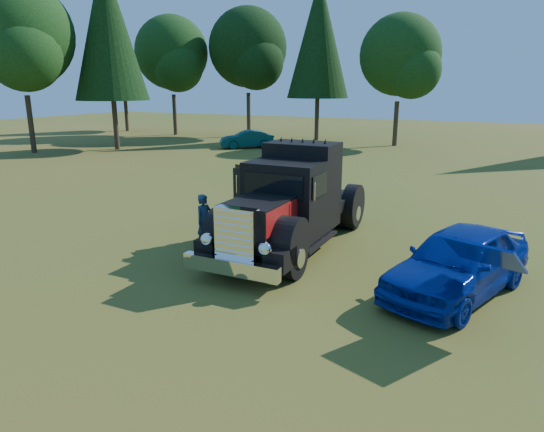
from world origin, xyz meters
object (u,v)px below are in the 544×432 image
at_px(diamond_t_truck, 290,206).
at_px(spectator_near, 205,222).
at_px(spectator_far, 242,210).
at_px(hotrod_coupe, 458,262).
at_px(distant_teal_car, 247,139).

xyz_separation_m(diamond_t_truck, spectator_near, (-2.17, -1.15, -0.47)).
bearing_deg(spectator_far, spectator_near, -136.39).
bearing_deg(diamond_t_truck, hotrod_coupe, -14.96).
bearing_deg(hotrod_coupe, spectator_far, 165.79).
relative_size(diamond_t_truck, hotrod_coupe, 1.46).
height_order(hotrod_coupe, distant_teal_car, hotrod_coupe).
xyz_separation_m(spectator_near, spectator_far, (0.37, 1.54, 0.03)).
relative_size(spectator_far, distant_teal_car, 0.42).
bearing_deg(distant_teal_car, spectator_far, -10.95).
distance_m(hotrod_coupe, spectator_far, 6.75).
bearing_deg(diamond_t_truck, distant_teal_car, 122.21).
bearing_deg(diamond_t_truck, spectator_far, 167.77).
xyz_separation_m(spectator_near, distant_teal_car, (-10.46, 21.21, -0.15)).
distance_m(diamond_t_truck, distant_teal_car, 23.71).
distance_m(spectator_near, distant_teal_car, 23.65).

